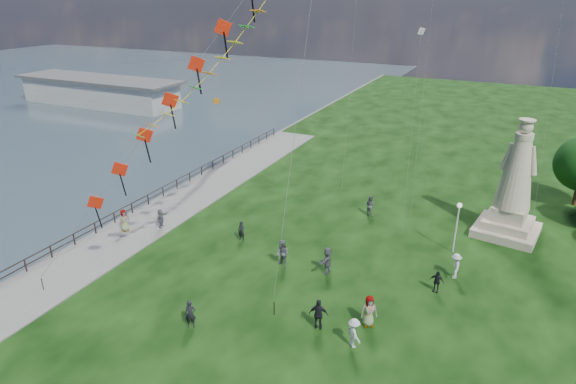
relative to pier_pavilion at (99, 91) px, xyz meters
The scene contains 18 objects.
waterfront 49.44m from the pier_pavilion, 41.92° to the right, with size 200.00×200.00×1.51m.
pier_pavilion is the anchor object (origin of this frame).
statue 67.82m from the pier_pavilion, 19.29° to the right, with size 5.03×5.03×8.94m.
lamppost 66.50m from the pier_pavilion, 24.04° to the right, with size 0.35×0.35×3.82m.
person_0 64.33m from the pier_pavilion, 40.63° to the right, with size 0.60×0.39×1.65m, color black.
person_1 60.98m from the pier_pavilion, 33.93° to the right, with size 0.95×0.58×1.95m, color #595960.
person_2 69.76m from the pier_pavilion, 34.59° to the right, with size 1.10×0.57×1.70m, color silver.
person_3 67.63m from the pier_pavilion, 35.23° to the right, with size 1.08×0.55×1.84m, color black.
person_4 68.79m from the pier_pavilion, 33.11° to the right, with size 0.92×0.56×1.88m, color #595960.
person_5 51.52m from the pier_pavilion, 39.82° to the right, with size 1.42×0.61×1.53m, color #595960.
person_6 56.24m from the pier_pavilion, 34.70° to the right, with size 0.56×0.37×1.53m, color black.
person_7 58.55m from the pier_pavilion, 23.75° to the right, with size 0.82×0.51×1.69m, color #595960.
person_8 68.45m from the pier_pavilion, 26.47° to the right, with size 1.11×0.57×1.72m, color silver.
person_9 68.70m from the pier_pavilion, 28.35° to the right, with size 0.85×0.43×1.45m, color black.
person_10 51.01m from the pier_pavilion, 42.81° to the right, with size 0.85×0.52×1.74m, color #595960.
person_11 63.19m from the pier_pavilion, 31.98° to the right, with size 1.71×0.74×1.84m, color #595960.
red_kite_train 59.15m from the pier_pavilion, 39.76° to the right, with size 10.66×9.35×17.75m.
small_kites 61.00m from the pier_pavilion, 19.80° to the right, with size 30.09×15.06×32.58m.
Camera 1 is at (10.97, -17.22, 17.15)m, focal length 30.00 mm.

